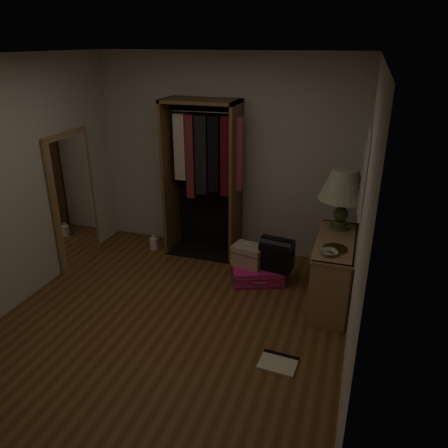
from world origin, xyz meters
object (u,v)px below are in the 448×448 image
(console_bookshelf, at_px, (333,268))
(train_case, at_px, (248,255))
(white_jug, at_px, (154,243))
(open_wardrobe, at_px, (205,167))
(floor_mirror, at_px, (74,200))
(pink_suitcase, at_px, (258,274))
(black_bag, at_px, (277,253))
(table_lamp, at_px, (344,186))

(console_bookshelf, bearing_deg, train_case, 169.78)
(white_jug, bearing_deg, open_wardrobe, 13.08)
(open_wardrobe, distance_m, white_jug, 1.35)
(console_bookshelf, bearing_deg, white_jug, 167.08)
(console_bookshelf, relative_size, floor_mirror, 0.66)
(console_bookshelf, distance_m, pink_suitcase, 0.95)
(floor_mirror, relative_size, white_jug, 8.54)
(open_wardrobe, bearing_deg, pink_suitcase, -33.81)
(pink_suitcase, height_order, white_jug, white_jug)
(floor_mirror, height_order, white_jug, floor_mirror)
(console_bookshelf, distance_m, train_case, 1.03)
(console_bookshelf, bearing_deg, pink_suitcase, 169.90)
(floor_mirror, height_order, train_case, floor_mirror)
(pink_suitcase, bearing_deg, console_bookshelf, -31.06)
(floor_mirror, bearing_deg, white_jug, 38.37)
(black_bag, bearing_deg, train_case, -170.60)
(floor_mirror, distance_m, white_jug, 1.23)
(console_bookshelf, relative_size, white_jug, 5.63)
(console_bookshelf, height_order, white_jug, console_bookshelf)
(white_jug, bearing_deg, table_lamp, -5.62)
(open_wardrobe, height_order, floor_mirror, open_wardrobe)
(white_jug, bearing_deg, floor_mirror, -141.63)
(floor_mirror, distance_m, black_bag, 2.62)
(black_bag, bearing_deg, pink_suitcase, -163.36)
(open_wardrobe, height_order, pink_suitcase, open_wardrobe)
(black_bag, relative_size, white_jug, 2.05)
(train_case, xyz_separation_m, white_jug, (-1.47, 0.39, -0.23))
(pink_suitcase, distance_m, black_bag, 0.37)
(open_wardrobe, height_order, train_case, open_wardrobe)
(train_case, bearing_deg, table_lamp, 20.39)
(console_bookshelf, distance_m, white_jug, 2.57)
(console_bookshelf, relative_size, pink_suitcase, 1.53)
(pink_suitcase, distance_m, table_lamp, 1.47)
(black_bag, bearing_deg, floor_mirror, -167.02)
(open_wardrobe, xyz_separation_m, black_bag, (1.08, -0.55, -0.81))
(table_lamp, bearing_deg, train_case, -172.00)
(train_case, height_order, black_bag, black_bag)
(open_wardrobe, xyz_separation_m, white_jug, (-0.73, -0.17, -1.12))
(pink_suitcase, height_order, train_case, train_case)
(pink_suitcase, height_order, black_bag, black_bag)
(open_wardrobe, bearing_deg, table_lamp, -13.25)
(console_bookshelf, distance_m, open_wardrobe, 2.07)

